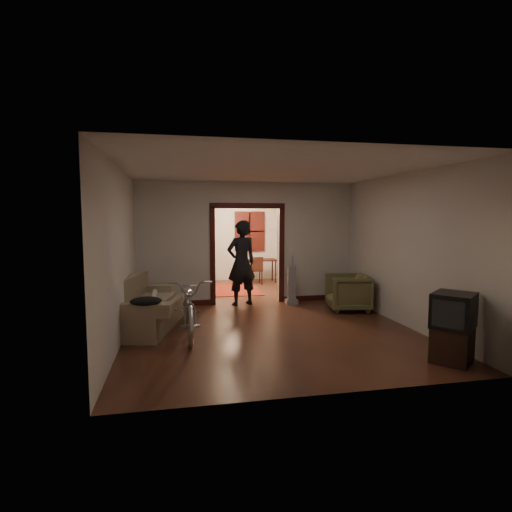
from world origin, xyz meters
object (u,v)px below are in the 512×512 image
object	(u,v)px
sofa	(147,303)
locker	(192,256)
person	(241,263)
desk	(261,271)
armchair	(348,292)
bicycle	(189,306)

from	to	relation	value
sofa	locker	xyz separation A→B (m)	(0.99, 4.90, 0.38)
person	desk	bearing A→B (deg)	-127.15
sofa	armchair	size ratio (longest dim) A/B	2.33
armchair	person	size ratio (longest dim) A/B	0.44
armchair	person	bearing A→B (deg)	-104.97
bicycle	desk	size ratio (longest dim) A/B	2.03
person	desk	world-z (taller)	person
sofa	person	bearing A→B (deg)	51.67
sofa	desk	distance (m)	5.55
armchair	desk	bearing A→B (deg)	-155.70
locker	desk	bearing A→B (deg)	-13.83
person	desk	size ratio (longest dim) A/B	2.04
desk	locker	bearing A→B (deg)	166.41
sofa	armchair	bearing A→B (deg)	21.34
bicycle	desk	world-z (taller)	bicycle
armchair	person	world-z (taller)	person
sofa	person	size ratio (longest dim) A/B	1.03
sofa	bicycle	distance (m)	0.95
bicycle	person	bearing A→B (deg)	58.81
armchair	locker	world-z (taller)	locker
sofa	bicycle	world-z (taller)	bicycle
desk	person	bearing A→B (deg)	-115.55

